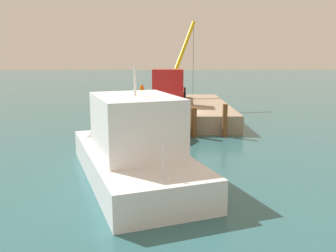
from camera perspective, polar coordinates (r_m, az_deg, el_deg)
The scene contains 10 objects.
ground at distance 26.72m, azimuth 1.65°, elevation -0.37°, with size 200.00×200.00×0.00m, color #2D6066.
dock at distance 30.91m, azimuth 1.30°, elevation 2.42°, with size 13.49×8.49×1.28m, color gray.
crane_truck at distance 31.11m, azimuth 0.28°, elevation 6.37°, with size 10.53×4.43×7.41m.
dock_worker at distance 30.21m, azimuth -4.11°, elevation 5.04°, with size 0.34×0.34×1.67m.
salvaged_car at distance 22.74m, azimuth -0.49°, elevation -0.71°, with size 4.28×2.48×2.91m.
moored_yacht at distance 17.45m, azimuth -6.60°, elevation -4.77°, with size 12.07×7.46×6.68m.
piling_near at distance 23.93m, azimuth -5.75°, elevation 1.06°, with size 0.30×0.30×2.33m, color brown.
piling_mid at distance 24.02m, azimuth 0.16°, elevation 0.82°, with size 0.40×0.40×2.06m, color brown.
piling_far at distance 23.82m, azimuth 4.01°, elevation 0.56°, with size 0.41×0.41×1.94m, color brown.
piling_end at distance 24.15m, azimuth 8.86°, elevation 0.86°, with size 0.32×0.32×2.16m, color brown.
Camera 1 is at (26.15, -1.16, 5.36)m, focal length 39.02 mm.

